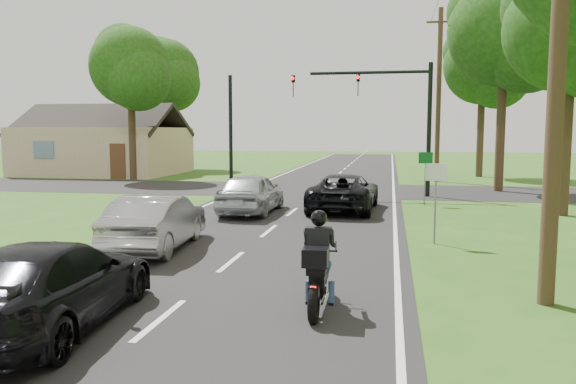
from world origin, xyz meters
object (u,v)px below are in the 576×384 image
(utility_pole_far, at_px, (439,94))
(motorcycle_rider, at_px, (318,271))
(traffic_signal, at_px, (388,105))
(utility_pole_near, at_px, (561,0))
(dark_suv, at_px, (344,192))
(silver_sedan, at_px, (157,222))
(silver_suv, at_px, (251,193))
(sign_white, at_px, (436,184))
(sign_green, at_px, (425,165))
(dark_car_behind, at_px, (49,285))

(utility_pole_far, bearing_deg, motorcycle_rider, -98.66)
(traffic_signal, xyz_separation_m, utility_pole_far, (2.86, 8.00, 0.95))
(traffic_signal, distance_m, utility_pole_near, 16.28)
(dark_suv, distance_m, silver_sedan, 8.78)
(dark_suv, relative_size, silver_suv, 1.14)
(silver_sedan, relative_size, silver_suv, 0.97)
(silver_sedan, bearing_deg, sign_white, -168.74)
(traffic_signal, relative_size, utility_pole_far, 0.64)
(utility_pole_far, xyz_separation_m, sign_white, (-1.50, -19.02, -3.49))
(motorcycle_rider, bearing_deg, utility_pole_near, 14.31)
(traffic_signal, bearing_deg, silver_sedan, -113.17)
(dark_suv, xyz_separation_m, traffic_signal, (1.50, 5.21, 3.44))
(motorcycle_rider, distance_m, utility_pole_far, 25.74)
(dark_suv, relative_size, utility_pole_far, 0.49)
(motorcycle_rider, height_order, utility_pole_far, utility_pole_far)
(silver_suv, relative_size, utility_pole_far, 0.43)
(utility_pole_far, height_order, sign_white, utility_pole_far)
(sign_green, bearing_deg, utility_pole_far, 83.27)
(silver_suv, height_order, sign_white, sign_white)
(traffic_signal, bearing_deg, sign_white, -82.95)
(sign_white, height_order, sign_green, same)
(silver_sedan, bearing_deg, motorcycle_rider, 133.86)
(dark_car_behind, height_order, sign_white, sign_white)
(utility_pole_far, distance_m, sign_white, 19.39)
(silver_sedan, bearing_deg, dark_car_behind, 92.84)
(dark_suv, relative_size, sign_white, 2.32)
(sign_green, bearing_deg, traffic_signal, 117.38)
(silver_sedan, distance_m, sign_green, 12.29)
(dark_car_behind, bearing_deg, silver_suv, -95.19)
(dark_car_behind, xyz_separation_m, sign_white, (6.18, 7.61, 0.92))
(dark_car_behind, bearing_deg, sign_white, -133.90)
(utility_pole_far, bearing_deg, sign_white, -94.51)
(silver_sedan, height_order, utility_pole_far, utility_pole_far)
(silver_sedan, relative_size, utility_pole_near, 0.42)
(silver_suv, distance_m, dark_car_behind, 12.13)
(utility_pole_far, bearing_deg, sign_green, -96.73)
(dark_suv, height_order, utility_pole_near, utility_pole_near)
(utility_pole_far, xyz_separation_m, sign_green, (-1.30, -11.02, -3.49))
(sign_white, bearing_deg, dark_suv, 116.24)
(motorcycle_rider, height_order, sign_green, sign_green)
(sign_white, bearing_deg, dark_car_behind, -129.07)
(motorcycle_rider, relative_size, traffic_signal, 0.31)
(silver_sedan, distance_m, utility_pole_far, 23.04)
(dark_suv, distance_m, dark_car_behind, 13.82)
(dark_car_behind, relative_size, utility_pole_near, 0.46)
(dark_suv, height_order, silver_sedan, silver_sedan)
(silver_suv, bearing_deg, utility_pole_far, -116.60)
(silver_sedan, height_order, silver_suv, silver_suv)
(dark_suv, bearing_deg, dark_car_behind, 78.64)
(motorcycle_rider, height_order, dark_suv, motorcycle_rider)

